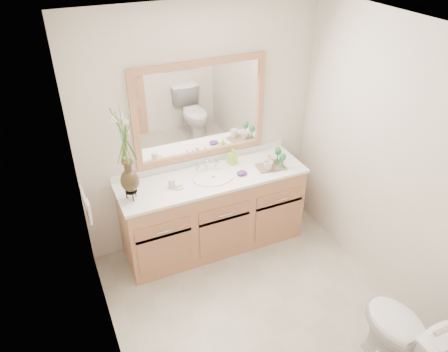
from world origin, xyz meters
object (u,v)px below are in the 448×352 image
flower_vase (125,145)px  tray (271,167)px  toilet (405,338)px  tumbler (172,183)px  soap_bottle (233,157)px

flower_vase → tray: flower_vase is taller
flower_vase → tray: size_ratio=2.84×
toilet → tray: (-0.10, 1.86, 0.47)m
toilet → flower_vase: bearing=-51.7°
tumbler → tray: 1.01m
toilet → tumbler: bearing=-60.0°
tumbler → tray: size_ratio=0.30×
toilet → tray: 1.92m
toilet → soap_bottle: soap_bottle is taller
flower_vase → tumbler: flower_vase is taller
toilet → tumbler: 2.28m
flower_vase → tray: bearing=-1.4°
soap_bottle → toilet: bearing=-92.3°
tumbler → flower_vase: bearing=-174.8°
flower_vase → toilet: bearing=-51.7°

